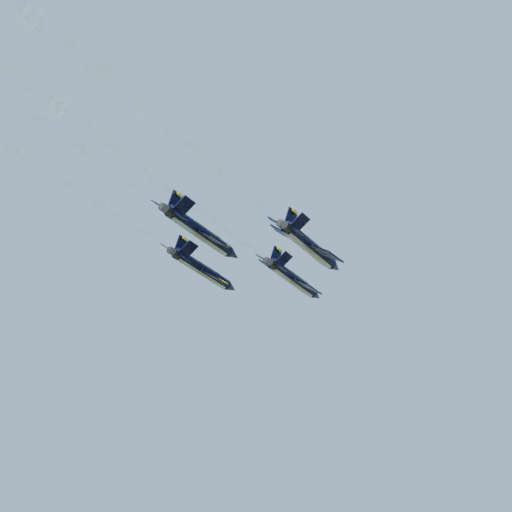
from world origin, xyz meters
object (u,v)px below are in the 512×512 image
at_px(jet_lead, 294,279).
at_px(jet_left, 204,270).
at_px(jet_slot, 202,233).
at_px(jet_right, 311,247).

distance_m(jet_lead, jet_left, 13.45).
bearing_deg(jet_slot, jet_left, 127.54).
relative_size(jet_lead, jet_slot, 1.00).
relative_size(jet_lead, jet_left, 1.00).
height_order(jet_left, jet_slot, same).
bearing_deg(jet_left, jet_slot, -52.46).
relative_size(jet_left, jet_slot, 1.00).
distance_m(jet_right, jet_slot, 14.38).
distance_m(jet_left, jet_slot, 14.15).
distance_m(jet_lead, jet_right, 13.47).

